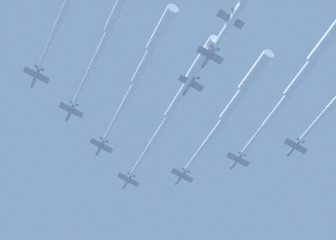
# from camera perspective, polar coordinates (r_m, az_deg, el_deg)

# --- Properties ---
(jet_lead) EXTENTS (27.03, 77.90, 4.39)m
(jet_lead) POSITION_cam_1_polar(r_m,az_deg,el_deg) (243.94, 0.99, 1.90)
(jet_lead) COLOR #9EA3AD
(jet_port_inner) EXTENTS (25.51, 69.72, 4.39)m
(jet_port_inner) POSITION_cam_1_polar(r_m,az_deg,el_deg) (234.40, -1.75, 4.39)
(jet_port_inner) COLOR #9EA3AD
(jet_starboard_inner) EXTENTS (23.62, 68.34, 4.35)m
(jet_starboard_inner) POSITION_cam_1_polar(r_m,az_deg,el_deg) (242.25, 5.15, 1.42)
(jet_starboard_inner) COLOR #9EA3AD
(jet_port_mid) EXTENTS (27.51, 77.11, 4.31)m
(jet_port_mid) POSITION_cam_1_polar(r_m,az_deg,el_deg) (218.90, -3.66, 8.76)
(jet_port_mid) COLOR #9EA3AD
(jet_starboard_mid) EXTENTS (26.10, 73.45, 4.30)m
(jet_starboard_mid) POSITION_cam_1_polar(r_m,az_deg,el_deg) (239.09, 10.21, 3.45)
(jet_starboard_mid) COLOR #9EA3AD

